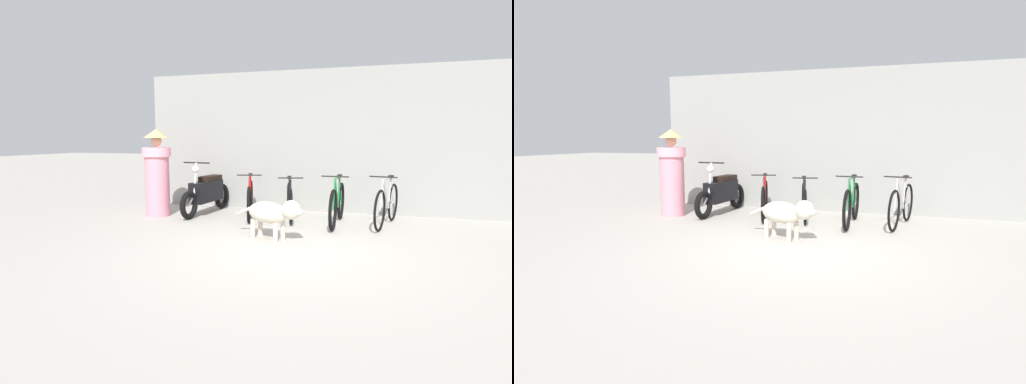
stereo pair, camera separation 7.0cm
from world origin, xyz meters
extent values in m
plane|color=#ADA89E|center=(0.00, 0.00, 0.00)|extent=(60.00, 60.00, 0.00)
cube|color=gray|center=(0.00, 3.32, 1.48)|extent=(7.92, 0.20, 2.97)
torus|color=black|center=(-1.13, 1.66, 0.34)|extent=(0.23, 0.67, 0.68)
torus|color=black|center=(-1.40, 2.65, 0.34)|extent=(0.23, 0.67, 0.68)
cylinder|color=red|center=(-1.24, 2.05, 0.56)|extent=(0.16, 0.50, 0.56)
cylinder|color=red|center=(-1.31, 2.33, 0.54)|extent=(0.06, 0.13, 0.51)
cylinder|color=red|center=(-1.25, 2.10, 0.81)|extent=(0.19, 0.58, 0.06)
cylinder|color=red|center=(-1.35, 2.47, 0.31)|extent=(0.13, 0.38, 0.08)
cylinder|color=red|center=(-1.37, 2.51, 0.57)|extent=(0.11, 0.30, 0.47)
cylinder|color=red|center=(-1.15, 1.74, 0.58)|extent=(0.08, 0.18, 0.50)
cube|color=black|center=(-1.33, 2.38, 0.83)|extent=(0.12, 0.19, 0.05)
cylinder|color=black|center=(-1.17, 1.81, 0.87)|extent=(0.45, 0.15, 0.02)
torus|color=black|center=(-0.36, 1.75, 0.32)|extent=(0.21, 0.64, 0.65)
torus|color=black|center=(-0.61, 2.67, 0.32)|extent=(0.21, 0.64, 0.65)
cylinder|color=black|center=(-0.46, 2.11, 0.53)|extent=(0.15, 0.47, 0.54)
cylinder|color=black|center=(-0.53, 2.37, 0.52)|extent=(0.06, 0.13, 0.49)
cylinder|color=black|center=(-0.47, 2.15, 0.78)|extent=(0.17, 0.54, 0.06)
cylinder|color=black|center=(-0.56, 2.50, 0.30)|extent=(0.12, 0.36, 0.08)
cylinder|color=black|center=(-0.57, 2.55, 0.54)|extent=(0.10, 0.28, 0.45)
cylinder|color=black|center=(-0.38, 1.82, 0.56)|extent=(0.07, 0.17, 0.48)
cube|color=black|center=(-0.54, 2.42, 0.79)|extent=(0.11, 0.19, 0.05)
cylinder|color=black|center=(-0.40, 1.89, 0.83)|extent=(0.45, 0.14, 0.02)
torus|color=black|center=(0.42, 1.47, 0.35)|extent=(0.08, 0.71, 0.71)
torus|color=black|center=(0.45, 2.53, 0.35)|extent=(0.08, 0.71, 0.71)
cylinder|color=#1E7238|center=(0.43, 1.88, 0.58)|extent=(0.04, 0.53, 0.58)
cylinder|color=#1E7238|center=(0.44, 2.18, 0.57)|extent=(0.03, 0.13, 0.54)
cylinder|color=#1E7238|center=(0.44, 1.93, 0.85)|extent=(0.05, 0.61, 0.06)
cylinder|color=#1E7238|center=(0.45, 2.33, 0.33)|extent=(0.04, 0.40, 0.08)
cylinder|color=#1E7238|center=(0.45, 2.38, 0.59)|extent=(0.04, 0.32, 0.49)
cylinder|color=#1E7238|center=(0.42, 1.55, 0.61)|extent=(0.03, 0.19, 0.52)
cube|color=black|center=(0.44, 2.24, 0.86)|extent=(0.08, 0.18, 0.05)
cylinder|color=black|center=(0.43, 1.62, 0.91)|extent=(0.46, 0.04, 0.02)
torus|color=black|center=(1.17, 1.66, 0.35)|extent=(0.20, 0.70, 0.71)
torus|color=black|center=(1.41, 2.65, 0.35)|extent=(0.20, 0.70, 0.71)
cylinder|color=beige|center=(1.26, 2.04, 0.58)|extent=(0.15, 0.50, 0.58)
cylinder|color=beige|center=(1.33, 2.33, 0.56)|extent=(0.06, 0.13, 0.53)
cylinder|color=beige|center=(1.28, 2.09, 0.85)|extent=(0.16, 0.58, 0.06)
cylinder|color=beige|center=(1.36, 2.47, 0.33)|extent=(0.12, 0.38, 0.08)
cylinder|color=beige|center=(1.38, 2.52, 0.59)|extent=(0.10, 0.30, 0.49)
cylinder|color=beige|center=(1.19, 1.73, 0.61)|extent=(0.07, 0.18, 0.52)
cube|color=black|center=(1.34, 2.38, 0.86)|extent=(0.11, 0.19, 0.05)
cylinder|color=black|center=(1.21, 1.81, 0.90)|extent=(0.45, 0.13, 0.02)
torus|color=black|center=(-2.33, 1.63, 0.28)|extent=(0.17, 0.56, 0.55)
torus|color=black|center=(-2.18, 2.95, 0.28)|extent=(0.17, 0.56, 0.55)
cube|color=black|center=(-2.26, 2.29, 0.46)|extent=(0.38, 0.97, 0.42)
cube|color=black|center=(-2.24, 2.46, 0.72)|extent=(0.30, 0.63, 0.10)
cylinder|color=silver|center=(-2.30, 1.87, 0.77)|extent=(0.07, 0.15, 0.62)
cylinder|color=silver|center=(-2.32, 1.72, 0.37)|extent=(0.06, 0.23, 0.22)
cylinder|color=black|center=(-2.29, 1.92, 1.07)|extent=(0.58, 0.09, 0.03)
sphere|color=silver|center=(-2.30, 1.89, 0.95)|extent=(0.15, 0.15, 0.14)
ellipsoid|color=beige|center=(-0.48, 0.62, 0.42)|extent=(0.80, 0.59, 0.33)
cylinder|color=beige|center=(-0.24, 0.61, 0.15)|extent=(0.10, 0.10, 0.29)
cylinder|color=beige|center=(-0.31, 0.45, 0.15)|extent=(0.10, 0.10, 0.29)
cylinder|color=beige|center=(-0.65, 0.79, 0.15)|extent=(0.10, 0.10, 0.29)
cylinder|color=beige|center=(-0.72, 0.62, 0.15)|extent=(0.10, 0.10, 0.29)
sphere|color=beige|center=(-0.07, 0.44, 0.51)|extent=(0.37, 0.37, 0.28)
ellipsoid|color=beige|center=(0.04, 0.40, 0.49)|extent=(0.19, 0.17, 0.11)
cylinder|color=beige|center=(-0.93, 0.81, 0.38)|extent=(0.31, 0.17, 0.18)
cylinder|color=pink|center=(-3.10, 1.80, 0.68)|extent=(0.61, 0.61, 1.37)
cylinder|color=#FFA0B2|center=(-3.10, 1.80, 1.28)|extent=(0.72, 0.72, 0.18)
sphere|color=tan|center=(-3.10, 1.80, 1.50)|extent=(0.28, 0.28, 0.22)
cone|color=tan|center=(-3.10, 1.80, 1.64)|extent=(0.63, 0.63, 0.17)
camera|label=1|loc=(1.13, -5.20, 1.55)|focal=28.00mm
camera|label=2|loc=(1.20, -5.18, 1.55)|focal=28.00mm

